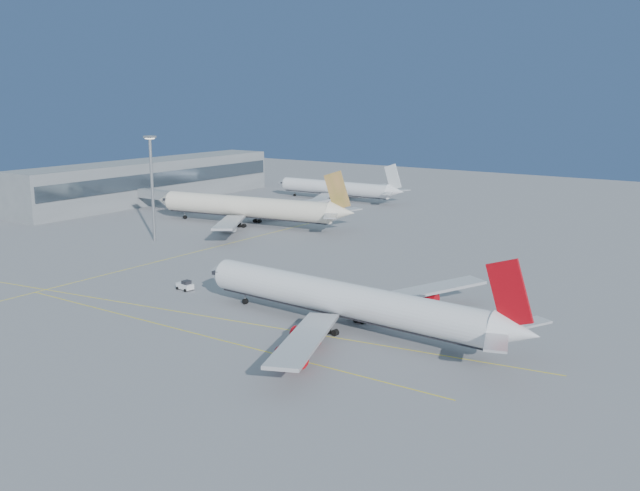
% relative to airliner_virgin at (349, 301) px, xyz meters
% --- Properties ---
extents(ground, '(500.00, 500.00, 0.00)m').
position_rel_airliner_virgin_xyz_m(ground, '(-23.46, -2.15, -4.90)').
color(ground, slate).
rests_on(ground, ground).
extents(terminal, '(18.40, 110.00, 15.00)m').
position_rel_airliner_virgin_xyz_m(terminal, '(-138.39, 82.85, 2.61)').
color(terminal, gray).
rests_on(terminal, ground).
extents(jet_bridge, '(23.60, 3.60, 6.90)m').
position_rel_airliner_virgin_xyz_m(jet_bridge, '(-116.57, 69.85, 0.27)').
color(jet_bridge, gray).
rests_on(jet_bridge, ground).
extents(taxiway_lines, '(118.86, 140.00, 0.02)m').
position_rel_airliner_virgin_xyz_m(taxiway_lines, '(-38.17, 4.19, -4.89)').
color(taxiway_lines, yellow).
rests_on(taxiway_lines, ground).
extents(airliner_virgin, '(65.93, 59.14, 16.26)m').
position_rel_airliner_virgin_xyz_m(airliner_virgin, '(0.00, 0.00, 0.00)').
color(airliner_virgin, white).
rests_on(airliner_virgin, ground).
extents(airliner_etihad, '(68.38, 62.65, 17.86)m').
position_rel_airliner_virgin_xyz_m(airliner_etihad, '(-75.96, 65.18, 0.53)').
color(airliner_etihad, '#EEE2CB').
rests_on(airliner_etihad, ground).
extents(airliner_third, '(55.18, 51.03, 14.84)m').
position_rel_airliner_virgin_xyz_m(airliner_third, '(-82.79, 123.14, -0.41)').
color(airliner_third, white).
rests_on(airliner_third, ground).
extents(pushback_tug, '(3.80, 2.59, 2.02)m').
position_rel_airliner_virgin_xyz_m(pushback_tug, '(-40.11, 2.05, -3.96)').
color(pushback_tug, white).
rests_on(pushback_tug, ground).
extents(light_mast, '(2.42, 2.42, 27.94)m').
position_rel_airliner_virgin_xyz_m(light_mast, '(-82.63, 32.98, 11.59)').
color(light_mast, gray).
rests_on(light_mast, ground).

